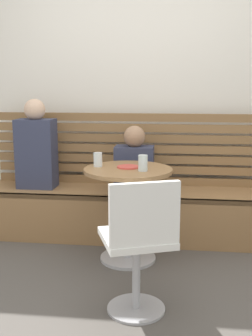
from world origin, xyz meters
TOP-DOWN VIEW (x-y plane):
  - ground at (0.00, 0.00)m, footprint 8.00×8.00m
  - back_wall at (0.00, 1.64)m, footprint 5.20×0.10m
  - booth_bench at (0.00, 1.20)m, footprint 2.70×0.52m
  - booth_backrest at (0.00, 1.44)m, footprint 2.65×0.04m
  - cafe_table at (0.02, 0.70)m, footprint 0.68×0.68m
  - white_chair at (0.18, -0.11)m, footprint 0.52×0.52m
  - person_adult at (-0.87, 1.21)m, footprint 0.34×0.22m
  - person_child_left at (0.02, 1.21)m, footprint 0.34×0.22m
  - cup_glass_tall at (0.14, 0.61)m, footprint 0.07×0.07m
  - cup_water_clear at (-0.22, 0.74)m, footprint 0.07×0.07m
  - plate_small at (0.02, 0.73)m, footprint 0.17×0.17m

SIDE VIEW (x-z plane):
  - ground at x=0.00m, z-range 0.00..0.00m
  - booth_bench at x=0.00m, z-range 0.00..0.44m
  - white_chair at x=0.18m, z-range 0.04..0.89m
  - cafe_table at x=0.02m, z-range 0.15..0.89m
  - person_child_left at x=0.02m, z-range 0.40..0.98m
  - plate_small at x=0.02m, z-range 0.74..0.75m
  - booth_backrest at x=0.00m, z-range 0.44..1.11m
  - cup_water_clear at x=-0.22m, z-range 0.74..0.85m
  - cup_glass_tall at x=0.14m, z-range 0.74..0.86m
  - person_adult at x=-0.87m, z-range 0.40..1.21m
  - back_wall at x=0.00m, z-range 0.00..2.90m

